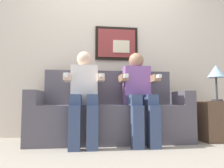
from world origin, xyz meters
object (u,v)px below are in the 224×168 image
at_px(person_on_right, 139,92).
at_px(side_table_right, 214,121).
at_px(couch, 110,116).
at_px(person_on_left, 84,92).
at_px(table_lamp, 216,73).

distance_m(person_on_right, side_table_right, 1.06).
xyz_separation_m(couch, side_table_right, (1.32, -0.11, -0.06)).
relative_size(person_on_right, side_table_right, 2.22).
bearing_deg(person_on_left, side_table_right, 2.14).
distance_m(person_on_left, table_lamp, 1.69).
relative_size(side_table_right, table_lamp, 1.09).
height_order(side_table_right, table_lamp, table_lamp).
height_order(couch, person_on_left, person_on_left).
relative_size(couch, person_on_left, 1.75).
distance_m(couch, person_on_left, 0.47).
distance_m(couch, table_lamp, 1.46).
distance_m(couch, person_on_right, 0.47).
bearing_deg(person_on_right, table_lamp, 1.36).
distance_m(couch, side_table_right, 1.33).
xyz_separation_m(person_on_right, side_table_right, (0.99, 0.06, -0.36)).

